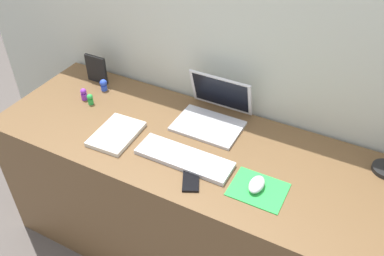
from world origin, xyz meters
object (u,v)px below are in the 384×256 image
(laptop, at_px, (214,111))
(picture_frame, at_px, (96,69))
(cell_phone, at_px, (191,179))
(toy_figurine_purple, at_px, (84,94))
(toy_figurine_green, at_px, (90,99))
(toy_figurine_blue, at_px, (104,85))
(mouse, at_px, (257,184))
(notebook_pad, at_px, (116,134))
(keyboard, at_px, (184,158))

(laptop, xyz_separation_m, picture_frame, (-0.68, 0.02, 0.02))
(cell_phone, bearing_deg, toy_figurine_purple, 135.12)
(toy_figurine_green, distance_m, toy_figurine_blue, 0.13)
(mouse, distance_m, notebook_pad, 0.66)
(keyboard, xyz_separation_m, toy_figurine_blue, (-0.61, 0.27, 0.02))
(picture_frame, bearing_deg, notebook_pad, -42.55)
(laptop, relative_size, cell_phone, 2.34)
(notebook_pad, height_order, toy_figurine_purple, toy_figurine_purple)
(mouse, height_order, notebook_pad, mouse)
(picture_frame, bearing_deg, toy_figurine_blue, -32.87)
(toy_figurine_green, bearing_deg, mouse, -9.41)
(laptop, bearing_deg, toy_figurine_purple, -167.45)
(laptop, relative_size, picture_frame, 2.00)
(laptop, bearing_deg, cell_phone, -77.38)
(keyboard, relative_size, mouse, 4.27)
(keyboard, relative_size, toy_figurine_green, 7.36)
(laptop, bearing_deg, picture_frame, 178.29)
(picture_frame, xyz_separation_m, toy_figurine_purple, (0.04, -0.16, -0.04))
(notebook_pad, bearing_deg, cell_phone, -14.62)
(keyboard, relative_size, cell_phone, 3.20)
(picture_frame, bearing_deg, keyboard, -24.91)
(cell_phone, bearing_deg, notebook_pad, 141.98)
(cell_phone, relative_size, toy_figurine_green, 2.30)
(notebook_pad, bearing_deg, toy_figurine_green, 148.36)
(cell_phone, relative_size, picture_frame, 0.85)
(cell_phone, relative_size, toy_figurine_purple, 2.08)
(keyboard, bearing_deg, toy_figurine_purple, 166.32)
(keyboard, distance_m, toy_figurine_green, 0.61)
(toy_figurine_green, bearing_deg, keyboard, -13.26)
(toy_figurine_blue, bearing_deg, toy_figurine_green, -82.33)
(notebook_pad, bearing_deg, mouse, -3.47)
(laptop, relative_size, notebook_pad, 1.25)
(laptop, xyz_separation_m, keyboard, (0.01, -0.30, -0.04))
(laptop, relative_size, toy_figurine_purple, 4.86)
(laptop, xyz_separation_m, toy_figurine_purple, (-0.64, -0.14, -0.02))
(laptop, height_order, toy_figurine_blue, laptop)
(toy_figurine_blue, bearing_deg, mouse, -16.81)
(picture_frame, bearing_deg, toy_figurine_purple, -75.41)
(cell_phone, distance_m, toy_figurine_green, 0.71)
(laptop, xyz_separation_m, mouse, (0.33, -0.31, -0.03))
(keyboard, xyz_separation_m, mouse, (0.32, -0.01, 0.01))
(laptop, height_order, notebook_pad, laptop)
(keyboard, height_order, toy_figurine_blue, toy_figurine_blue)
(keyboard, distance_m, mouse, 0.32)
(mouse, bearing_deg, laptop, 136.52)
(picture_frame, relative_size, toy_figurine_green, 2.69)
(mouse, distance_m, picture_frame, 1.07)
(keyboard, distance_m, cell_phone, 0.12)
(mouse, distance_m, cell_phone, 0.25)
(picture_frame, distance_m, toy_figurine_purple, 0.17)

